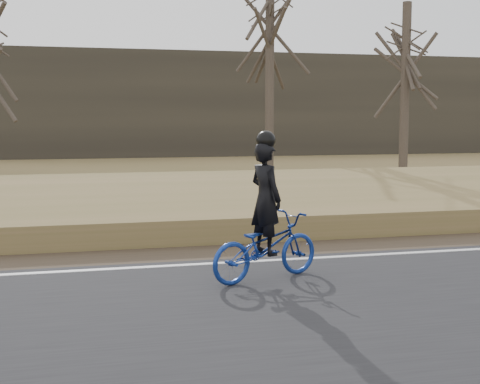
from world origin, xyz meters
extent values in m
plane|color=olive|center=(0.00, 0.00, 0.00)|extent=(120.00, 120.00, 0.00)
cube|color=black|center=(0.00, -2.50, 0.03)|extent=(120.00, 6.00, 0.06)
cube|color=silver|center=(0.00, 0.20, 0.07)|extent=(120.00, 0.12, 0.01)
cube|color=#473A2B|center=(0.00, 1.20, 0.02)|extent=(120.00, 1.60, 0.04)
cube|color=olive|center=(0.00, 4.20, 0.22)|extent=(120.00, 5.00, 0.44)
cube|color=slate|center=(0.00, 8.00, 0.23)|extent=(120.00, 3.00, 0.45)
cube|color=black|center=(0.00, 8.00, 0.52)|extent=(120.00, 2.40, 0.14)
cube|color=brown|center=(0.00, 7.28, 0.67)|extent=(120.00, 0.07, 0.15)
cube|color=brown|center=(0.00, 8.72, 0.67)|extent=(120.00, 0.07, 0.15)
cube|color=#383328|center=(0.00, 30.00, 3.00)|extent=(120.00, 4.00, 6.00)
imported|color=navy|center=(-0.09, -0.92, 0.51)|extent=(1.81, 1.17, 0.90)
imported|color=black|center=(-0.09, -0.92, 1.17)|extent=(0.54, 0.65, 1.51)
sphere|color=black|center=(-0.09, -0.92, 1.94)|extent=(0.26, 0.26, 0.26)
cylinder|color=#4B4137|center=(5.30, 16.99, 4.30)|extent=(0.36, 0.36, 8.60)
cylinder|color=#4B4137|center=(10.22, 14.80, 3.37)|extent=(0.36, 0.36, 6.73)
camera|label=1|loc=(-2.59, -9.44, 2.25)|focal=50.00mm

